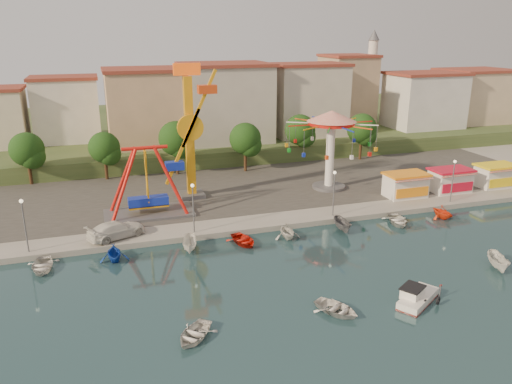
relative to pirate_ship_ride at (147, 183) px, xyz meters
name	(u,v)px	position (x,y,z in m)	size (l,w,h in m)	color
ground	(315,282)	(11.91, -19.87, -4.39)	(200.00, 200.00, 0.00)	#15343C
quay_deck	(186,139)	(11.91, 42.13, -4.09)	(200.00, 100.00, 0.60)	#9E998E
asphalt_pad	(227,181)	(11.91, 10.13, -3.79)	(90.00, 28.00, 0.01)	#4C4944
hill_terrace	(182,128)	(11.91, 47.13, -2.89)	(200.00, 60.00, 3.00)	#384C26
pirate_ship_ride	(147,183)	(0.00, 0.00, 0.00)	(10.00, 5.00, 8.00)	#59595E
kamikaze_tower	(192,135)	(6.15, 4.63, 4.17)	(5.00, 3.10, 16.50)	#59595E
wave_swinger	(331,132)	(24.08, 2.88, 3.80)	(11.60, 11.60, 10.40)	#59595E
booth_left	(406,185)	(31.72, -3.38, -2.23)	(5.40, 3.78, 3.08)	white
booth_mid	(450,180)	(38.47, -3.38, -2.23)	(5.40, 3.78, 3.08)	white
booth_right	(496,175)	(45.80, -3.38, -2.23)	(5.40, 3.78, 3.08)	white
lamp_post_0	(25,227)	(-12.09, -6.87, -1.29)	(0.14, 0.14, 5.00)	#59595E
lamp_post_1	(193,210)	(3.91, -6.87, -1.29)	(0.14, 0.14, 5.00)	#59595E
lamp_post_2	(334,195)	(19.91, -6.87, -1.29)	(0.14, 0.14, 5.00)	#59595E
lamp_post_3	(452,182)	(35.91, -6.87, -1.29)	(0.14, 0.14, 5.00)	#59595E
tree_0	(27,149)	(-14.09, 17.11, 1.08)	(4.60, 4.60, 7.19)	#382314
tree_1	(104,148)	(-4.09, 16.37, 0.81)	(4.35, 4.35, 6.80)	#382314
tree_2	(176,139)	(5.91, 15.94, 1.52)	(5.02, 5.02, 7.85)	#382314
tree_3	(245,139)	(15.91, 14.49, 1.16)	(4.68, 4.68, 7.32)	#382314
tree_4	(300,130)	(25.91, 17.48, 1.35)	(4.86, 4.86, 7.60)	#382314
tree_5	(362,129)	(35.91, 15.67, 1.31)	(4.83, 4.83, 7.54)	#382314
building_1	(66,117)	(-9.42, 31.51, 2.92)	(12.33, 9.01, 8.63)	silver
building_2	(147,105)	(3.72, 32.09, 4.22)	(11.95, 9.28, 11.23)	tan
building_3	(230,110)	(17.51, 28.93, 3.20)	(12.59, 10.50, 9.20)	beige
building_4	(295,104)	(30.98, 32.33, 3.22)	(10.75, 9.23, 9.24)	beige
building_5	(363,97)	(44.28, 30.46, 4.21)	(12.77, 10.96, 11.21)	tan
building_6	(421,93)	(56.06, 28.90, 4.78)	(8.23, 8.98, 12.36)	silver
building_7	(454,97)	(67.94, 33.84, 2.99)	(11.59, 10.93, 8.76)	beige
minaret	(371,74)	(47.91, 34.13, 8.15)	(2.80, 2.80, 18.00)	silver
cabin_motorboat	(417,298)	(18.19, -25.41, -3.97)	(4.67, 3.82, 1.57)	white
rowboat_a	(337,309)	(11.42, -24.84, -4.01)	(2.63, 3.69, 0.76)	silver
rowboat_b	(194,334)	(0.35, -24.80, -4.02)	(2.58, 3.61, 0.75)	silver
skiff	(498,262)	(28.74, -22.63, -3.70)	(1.35, 3.59, 1.39)	silver
van	(116,230)	(-3.90, -5.87, -2.94)	(2.39, 5.88, 1.71)	silver
moored_boat_0	(42,266)	(-10.70, -10.07, -3.99)	(2.77, 3.88, 0.80)	silver
moored_boat_1	(114,253)	(-4.37, -10.07, -3.58)	(2.67, 3.10, 1.63)	#133CAD
moored_boat_2	(190,244)	(2.85, -10.07, -3.71)	(1.34, 3.56, 1.38)	silver
moored_boat_3	(243,240)	(8.34, -10.07, -4.00)	(2.72, 3.80, 0.79)	red
moored_boat_4	(287,231)	(13.09, -10.07, -3.59)	(2.65, 3.07, 1.62)	silver
moored_boat_5	(343,225)	(19.52, -10.07, -3.71)	(1.33, 3.53, 1.36)	#58575C
moored_boat_6	(398,220)	(26.41, -10.07, -3.98)	(2.88, 4.03, 0.83)	silver
moored_boat_7	(442,212)	(32.32, -10.07, -3.60)	(2.60, 3.02, 1.59)	#F23D15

